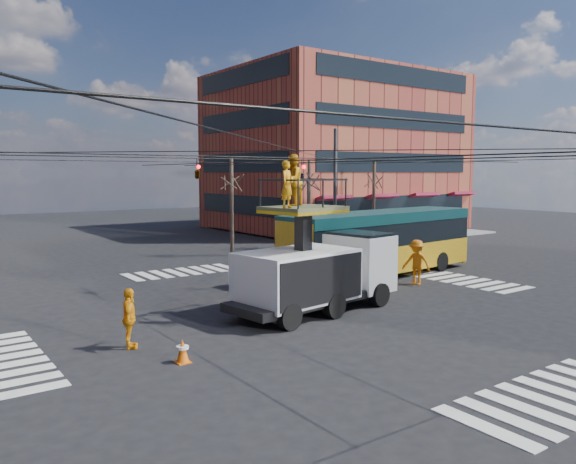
{
  "coord_description": "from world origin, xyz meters",
  "views": [
    {
      "loc": [
        -12.11,
        -16.5,
        5.09
      ],
      "look_at": [
        1.0,
        1.92,
        2.71
      ],
      "focal_mm": 35.0,
      "sensor_mm": 36.0,
      "label": 1
    }
  ],
  "objects_px": {
    "traffic_cone": "(183,351)",
    "worker_ground": "(129,318)",
    "utility_truck": "(318,259)",
    "city_bus": "(380,241)",
    "flagger": "(417,262)"
  },
  "relations": [
    {
      "from": "traffic_cone",
      "to": "worker_ground",
      "type": "height_order",
      "value": "worker_ground"
    },
    {
      "from": "utility_truck",
      "to": "city_bus",
      "type": "height_order",
      "value": "utility_truck"
    },
    {
      "from": "utility_truck",
      "to": "worker_ground",
      "type": "relative_size",
      "value": 4.07
    },
    {
      "from": "utility_truck",
      "to": "flagger",
      "type": "xyz_separation_m",
      "value": [
        6.69,
        1.19,
        -0.91
      ]
    },
    {
      "from": "utility_truck",
      "to": "traffic_cone",
      "type": "bearing_deg",
      "value": -168.08
    },
    {
      "from": "city_bus",
      "to": "flagger",
      "type": "relative_size",
      "value": 5.67
    },
    {
      "from": "traffic_cone",
      "to": "city_bus",
      "type": "bearing_deg",
      "value": 24.66
    },
    {
      "from": "traffic_cone",
      "to": "flagger",
      "type": "relative_size",
      "value": 0.32
    },
    {
      "from": "city_bus",
      "to": "flagger",
      "type": "height_order",
      "value": "city_bus"
    },
    {
      "from": "city_bus",
      "to": "traffic_cone",
      "type": "bearing_deg",
      "value": -160.77
    },
    {
      "from": "traffic_cone",
      "to": "worker_ground",
      "type": "relative_size",
      "value": 0.37
    },
    {
      "from": "utility_truck",
      "to": "flagger",
      "type": "distance_m",
      "value": 6.86
    },
    {
      "from": "utility_truck",
      "to": "flagger",
      "type": "bearing_deg",
      "value": 1.86
    },
    {
      "from": "city_bus",
      "to": "worker_ground",
      "type": "height_order",
      "value": "city_bus"
    },
    {
      "from": "city_bus",
      "to": "worker_ground",
      "type": "xyz_separation_m",
      "value": [
        -14.26,
        -4.18,
        -0.83
      ]
    }
  ]
}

